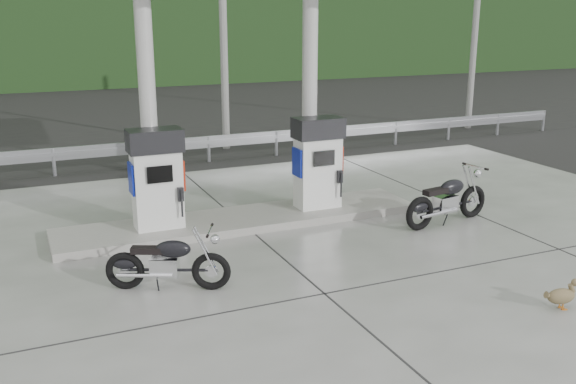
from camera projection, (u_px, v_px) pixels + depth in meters
name	position (u px, v px, depth m)	size (l,w,h in m)	color
ground	(296.00, 270.00, 10.13)	(160.00, 160.00, 0.00)	black
forecourt_apron	(296.00, 270.00, 10.12)	(18.00, 14.00, 0.02)	slate
pump_island	(242.00, 220.00, 12.31)	(7.00, 1.40, 0.15)	gray
gas_pump_left	(157.00, 179.00, 11.43)	(0.95, 0.55, 1.80)	white
gas_pump_right	(318.00, 163.00, 12.66)	(0.95, 0.55, 1.80)	white
canopy_column_left	(147.00, 86.00, 11.35)	(0.30, 0.30, 5.00)	silver
canopy_column_right	(310.00, 79.00, 12.59)	(0.30, 0.30, 5.00)	silver
guardrail	(172.00, 139.00, 16.99)	(26.00, 0.16, 1.42)	gray
road	(146.00, 142.00, 20.27)	(60.00, 7.00, 0.01)	black
utility_pole_b	(223.00, 10.00, 18.21)	(0.22, 0.22, 8.00)	gray
utility_pole_c	(477.00, 11.00, 21.69)	(0.22, 0.22, 8.00)	gray
tree_band	(75.00, 31.00, 35.79)	(80.00, 6.00, 6.00)	black
forested_hills	(45.00, 55.00, 63.06)	(100.00, 40.00, 140.00)	black
motorcycle_left	(168.00, 263.00, 9.30)	(1.71, 0.54, 0.81)	black
motorcycle_right	(447.00, 200.00, 12.24)	(1.94, 0.61, 0.92)	black
duck	(561.00, 297.00, 8.72)	(0.50, 0.14, 0.36)	brown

